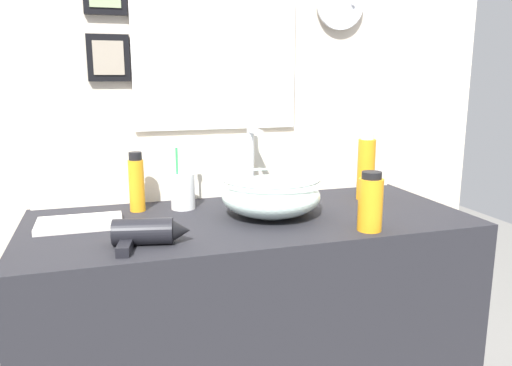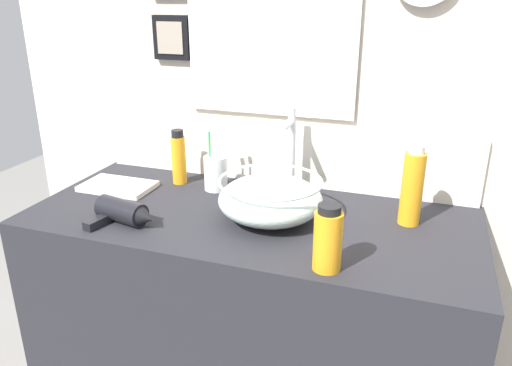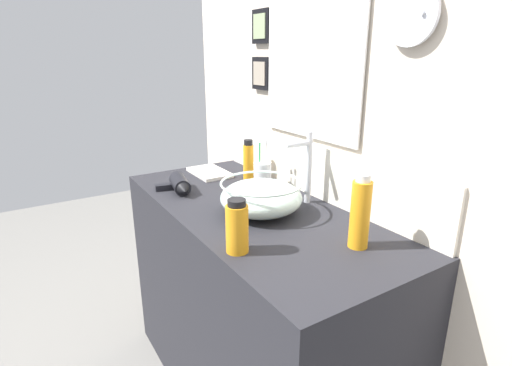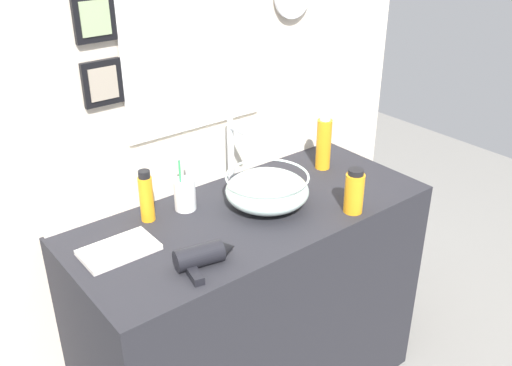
{
  "view_description": "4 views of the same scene",
  "coord_description": "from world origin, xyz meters",
  "views": [
    {
      "loc": [
        -0.4,
        -1.35,
        1.27
      ],
      "look_at": [
        0.02,
        0.0,
        0.97
      ],
      "focal_mm": 35.0,
      "sensor_mm": 36.0,
      "label": 1
    },
    {
      "loc": [
        0.45,
        -1.22,
        1.46
      ],
      "look_at": [
        0.02,
        0.0,
        0.97
      ],
      "focal_mm": 35.0,
      "sensor_mm": 36.0,
      "label": 2
    },
    {
      "loc": [
        1.17,
        -0.72,
        1.41
      ],
      "look_at": [
        0.02,
        0.0,
        0.97
      ],
      "focal_mm": 28.0,
      "sensor_mm": 36.0,
      "label": 3
    },
    {
      "loc": [
        -1.05,
        -1.34,
        1.84
      ],
      "look_at": [
        0.02,
        0.0,
        0.97
      ],
      "focal_mm": 40.0,
      "sensor_mm": 36.0,
      "label": 4
    }
  ],
  "objects": [
    {
      "name": "hand_towel",
      "position": [
        -0.47,
        0.05,
        0.87
      ],
      "size": [
        0.23,
        0.14,
        0.02
      ],
      "primitive_type": "cube",
      "color": "silver",
      "rests_on": "vanity_counter"
    },
    {
      "name": "vanity_counter",
      "position": [
        0.0,
        0.0,
        0.43
      ],
      "size": [
        1.27,
        0.56,
        0.87
      ],
      "primitive_type": "cube",
      "color": "#232328",
      "rests_on": "ground"
    },
    {
      "name": "faucet",
      "position": [
        0.06,
        0.19,
        1.02
      ],
      "size": [
        0.02,
        0.12,
        0.27
      ],
      "color": "silver",
      "rests_on": "vanity_counter"
    },
    {
      "name": "toothbrush_cup",
      "position": [
        -0.17,
        0.15,
        0.92
      ],
      "size": [
        0.07,
        0.07,
        0.21
      ],
      "color": "white",
      "rests_on": "vanity_counter"
    },
    {
      "name": "spray_bottle",
      "position": [
        0.27,
        -0.22,
        0.94
      ],
      "size": [
        0.07,
        0.07,
        0.16
      ],
      "color": "orange",
      "rests_on": "vanity_counter"
    },
    {
      "name": "lotion_bottle",
      "position": [
        0.43,
        0.09,
        0.97
      ],
      "size": [
        0.06,
        0.06,
        0.22
      ],
      "color": "orange",
      "rests_on": "vanity_counter"
    },
    {
      "name": "shampoo_bottle",
      "position": [
        -0.31,
        0.17,
        0.95
      ],
      "size": [
        0.05,
        0.05,
        0.18
      ],
      "color": "orange",
      "rests_on": "vanity_counter"
    },
    {
      "name": "hair_drier",
      "position": [
        -0.31,
        -0.16,
        0.9
      ],
      "size": [
        0.19,
        0.14,
        0.07
      ],
      "color": "black",
      "rests_on": "vanity_counter"
    },
    {
      "name": "back_panel",
      "position": [
        -0.0,
        0.31,
        1.22
      ],
      "size": [
        1.95,
        0.1,
        2.45
      ],
      "color": "beige",
      "rests_on": "ground"
    },
    {
      "name": "glass_bowl_sink",
      "position": [
        0.06,
        -0.01,
        0.93
      ],
      "size": [
        0.29,
        0.29,
        0.12
      ],
      "color": "silver",
      "rests_on": "vanity_counter"
    }
  ]
}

